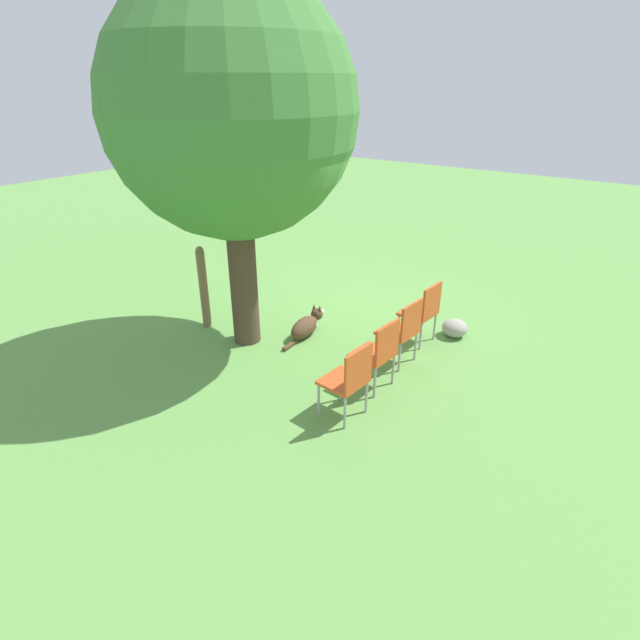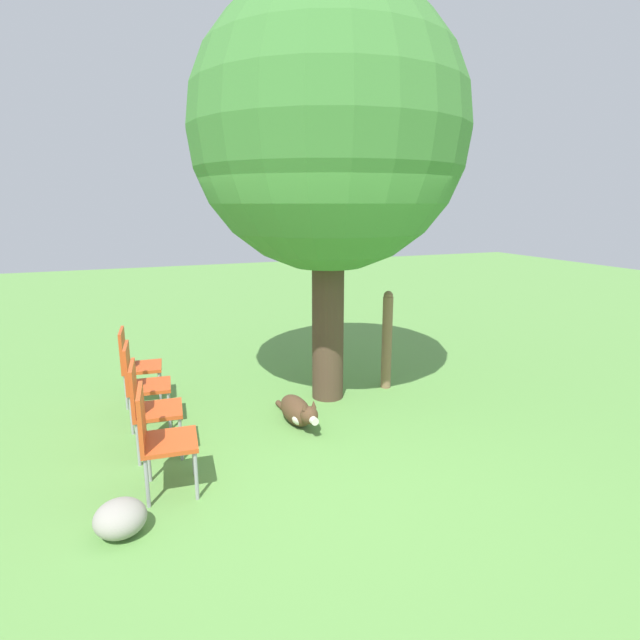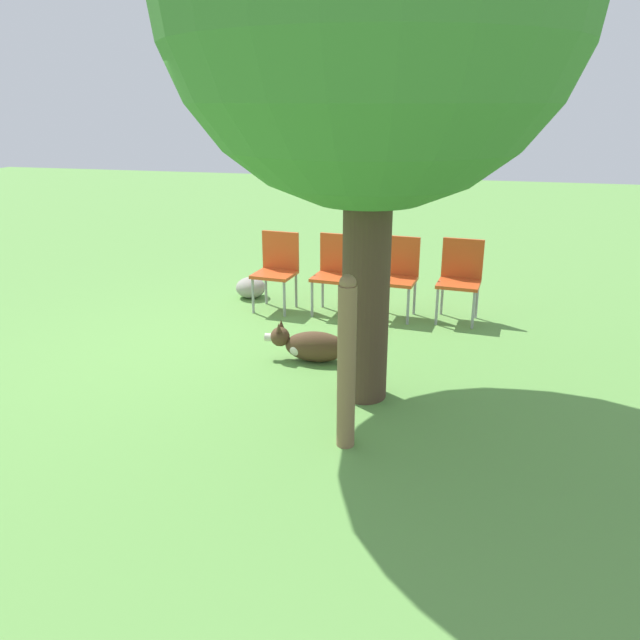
{
  "view_description": "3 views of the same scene",
  "coord_description": "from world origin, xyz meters",
  "px_view_note": "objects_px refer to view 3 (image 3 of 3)",
  "views": [
    {
      "loc": [
        -4.03,
        5.55,
        3.33
      ],
      "look_at": [
        -0.69,
        0.94,
        0.57
      ],
      "focal_mm": 28.0,
      "sensor_mm": 36.0,
      "label": 1
    },
    {
      "loc": [
        -1.71,
        -4.05,
        2.25
      ],
      "look_at": [
        0.33,
        1.06,
        0.96
      ],
      "focal_mm": 28.0,
      "sensor_mm": 36.0,
      "label": 2
    },
    {
      "loc": [
        4.99,
        1.9,
        2.26
      ],
      "look_at": [
        -0.24,
        0.58,
        0.37
      ],
      "focal_mm": 35.0,
      "sensor_mm": 36.0,
      "label": 3
    }
  ],
  "objects_px": {
    "fence_post": "(347,363)",
    "red_chair_1": "(336,269)",
    "dog": "(310,346)",
    "red_chair_0": "(277,266)",
    "red_chair_2": "(397,272)",
    "red_chair_3": "(460,275)"
  },
  "relations": [
    {
      "from": "dog",
      "to": "red_chair_2",
      "type": "height_order",
      "value": "red_chair_2"
    },
    {
      "from": "fence_post",
      "to": "red_chair_3",
      "type": "relative_size",
      "value": 1.41
    },
    {
      "from": "red_chair_0",
      "to": "red_chair_2",
      "type": "xyz_separation_m",
      "value": [
        -0.08,
        1.35,
        0.0
      ]
    },
    {
      "from": "red_chair_1",
      "to": "red_chair_2",
      "type": "bearing_deg",
      "value": 98.08
    },
    {
      "from": "red_chair_2",
      "to": "red_chair_3",
      "type": "height_order",
      "value": "same"
    },
    {
      "from": "dog",
      "to": "red_chair_2",
      "type": "bearing_deg",
      "value": -115.77
    },
    {
      "from": "dog",
      "to": "red_chair_0",
      "type": "relative_size",
      "value": 1.14
    },
    {
      "from": "red_chair_2",
      "to": "fence_post",
      "type": "bearing_deg",
      "value": 5.71
    },
    {
      "from": "dog",
      "to": "red_chair_0",
      "type": "height_order",
      "value": "red_chair_0"
    },
    {
      "from": "fence_post",
      "to": "red_chair_0",
      "type": "relative_size",
      "value": 1.41
    },
    {
      "from": "red_chair_1",
      "to": "red_chair_2",
      "type": "xyz_separation_m",
      "value": [
        -0.04,
        0.68,
        0.0
      ]
    },
    {
      "from": "fence_post",
      "to": "red_chair_1",
      "type": "relative_size",
      "value": 1.41
    },
    {
      "from": "fence_post",
      "to": "red_chair_0",
      "type": "height_order",
      "value": "fence_post"
    },
    {
      "from": "red_chair_1",
      "to": "dog",
      "type": "bearing_deg",
      "value": 8.47
    },
    {
      "from": "red_chair_3",
      "to": "red_chair_2",
      "type": "bearing_deg",
      "value": -81.92
    },
    {
      "from": "fence_post",
      "to": "red_chair_0",
      "type": "distance_m",
      "value": 3.13
    },
    {
      "from": "red_chair_0",
      "to": "red_chair_1",
      "type": "relative_size",
      "value": 1.0
    },
    {
      "from": "red_chair_0",
      "to": "dog",
      "type": "bearing_deg",
      "value": 33.33
    },
    {
      "from": "fence_post",
      "to": "red_chair_2",
      "type": "bearing_deg",
      "value": -179.17
    },
    {
      "from": "dog",
      "to": "red_chair_0",
      "type": "xyz_separation_m",
      "value": [
        -1.42,
        -0.77,
        0.35
      ]
    },
    {
      "from": "red_chair_0",
      "to": "red_chair_1",
      "type": "height_order",
      "value": "same"
    },
    {
      "from": "dog",
      "to": "fence_post",
      "type": "bearing_deg",
      "value": 110.01
    }
  ]
}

